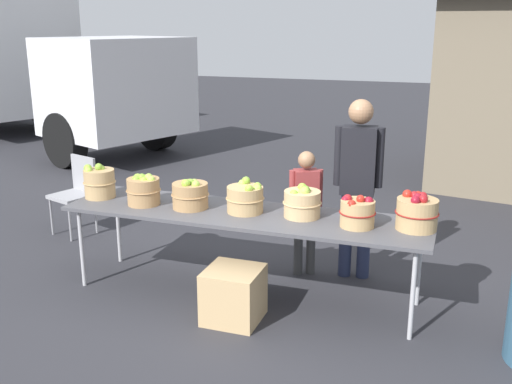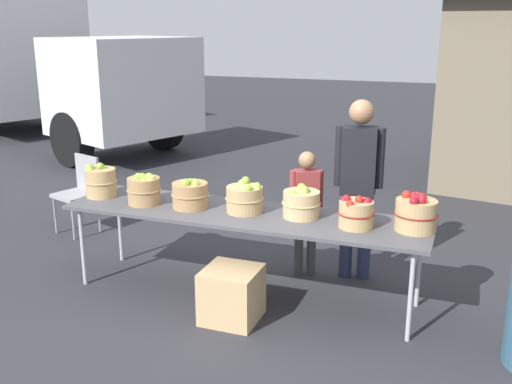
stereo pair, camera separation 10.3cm
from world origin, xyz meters
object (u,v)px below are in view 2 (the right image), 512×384
Objects in this scene: market_table at (243,216)px; apple_basket_green_4 at (301,203)px; apple_basket_red_0 at (356,213)px; vendor_adult at (359,176)px; apple_basket_green_0 at (101,182)px; box_truck at (19,62)px; folding_chair at (80,188)px; child_customer at (306,203)px; apple_basket_red_1 at (416,214)px; apple_basket_green_3 at (245,198)px; produce_crate at (232,294)px; apple_basket_green_1 at (144,189)px; apple_basket_green_2 at (190,194)px.

apple_basket_green_4 is (0.48, 0.06, 0.16)m from market_table.
apple_basket_red_0 is 0.17× the size of vendor_adult.
apple_basket_green_4 is at bearing 1.72° from apple_basket_green_0.
box_truck is 9.24× the size of folding_chair.
apple_basket_red_0 is at bearing 104.42° from child_customer.
child_customer is (0.37, 0.62, -0.02)m from market_table.
folding_chair reaches higher than market_table.
box_truck is 6.93m from folding_chair.
apple_basket_green_3 is at bearing -178.72° from apple_basket_red_1.
apple_basket_green_3 is 0.20× the size of vendor_adult.
apple_basket_green_0 reaches higher than apple_basket_red_1.
produce_crate is at bearing -81.41° from apple_basket_green_3.
apple_basket_green_1 is 1.87m from apple_basket_red_0.
vendor_adult is (2.22, 0.71, 0.08)m from apple_basket_green_0.
box_truck is at bearing 142.27° from apple_basket_green_3.
apple_basket_red_1 reaches higher than apple_basket_red_0.
folding_chair is at bearing -33.22° from child_customer.
apple_basket_green_0 is 0.92m from apple_basket_green_2.
market_table is at bearing -2.51° from folding_chair.
apple_basket_green_4 is (0.97, 0.08, 0.01)m from apple_basket_green_2.
box_truck is (-7.26, 5.65, 0.77)m from market_table.
vendor_adult is at bearing 62.71° from apple_basket_green_4.
market_table is 9.71× the size of apple_basket_green_4.
apple_basket_green_0 is at bearing 179.85° from market_table.
market_table is 0.51m from apple_basket_green_4.
apple_basket_green_1 is at bearing -15.68° from folding_chair.
apple_basket_green_0 is 0.19× the size of vendor_adult.
child_customer is at bearing 131.75° from apple_basket_red_0.
apple_basket_green_0 is 0.49m from apple_basket_green_1.
apple_basket_green_2 is 8.86m from box_truck.
apple_basket_red_0 is 3.42m from folding_chair.
market_table is 2.49m from folding_chair.
apple_basket_green_1 is 0.18× the size of vendor_adult.
apple_basket_green_2 reaches higher than market_table.
produce_crate is (-0.41, -0.51, -0.66)m from apple_basket_green_4.
folding_chair is at bearing 145.76° from apple_basket_green_1.
apple_basket_green_4 is 0.48m from apple_basket_red_0.
produce_crate is (0.99, -0.39, -0.67)m from apple_basket_green_1.
apple_basket_red_1 reaches higher than market_table.
apple_basket_red_0 is at bearing 0.84° from apple_basket_green_1.
apple_basket_green_2 is 0.96m from produce_crate.
box_truck is 9.62m from produce_crate.
vendor_adult is at bearing 39.99° from apple_basket_green_3.
box_truck is (-8.65, 5.59, 0.60)m from apple_basket_red_1.
market_table is 0.93m from apple_basket_green_1.
market_table is 1.41m from apple_basket_green_0.
box_truck reaches higher than apple_basket_green_4.
apple_basket_green_0 is (-1.40, 0.00, 0.17)m from market_table.
apple_basket_green_1 is at bearing -7.79° from apple_basket_green_0.
apple_basket_green_3 is at bearing 176.24° from apple_basket_red_0.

